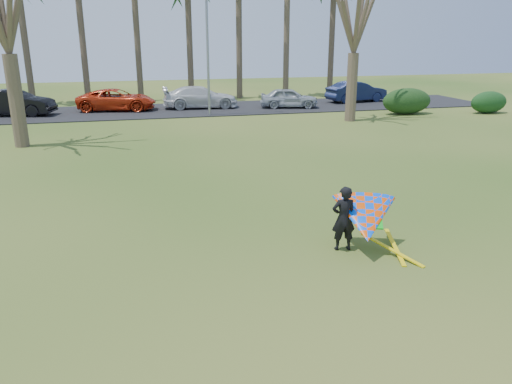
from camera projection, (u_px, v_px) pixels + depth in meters
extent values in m
plane|color=#1A4910|center=(278.00, 263.00, 11.43)|extent=(100.00, 100.00, 0.00)
cube|color=black|center=(174.00, 110.00, 34.52)|extent=(46.00, 7.00, 0.06)
cylinder|color=#4A392C|center=(25.00, 42.00, 36.36)|extent=(0.48, 0.48, 9.00)
cylinder|color=#4C3C2D|center=(82.00, 37.00, 37.20)|extent=(0.48, 0.48, 9.70)
cylinder|color=brown|center=(137.00, 32.00, 38.04)|extent=(0.48, 0.48, 10.40)
cylinder|color=#473A2A|center=(189.00, 42.00, 39.20)|extent=(0.48, 0.48, 9.00)
cylinder|color=brown|center=(239.00, 37.00, 40.03)|extent=(0.48, 0.48, 9.70)
cylinder|color=brown|center=(287.00, 32.00, 40.87)|extent=(0.48, 0.48, 10.40)
cylinder|color=#4A3A2C|center=(332.00, 41.00, 42.03)|extent=(0.48, 0.48, 9.00)
cylinder|color=#4B3D2D|center=(16.00, 101.00, 22.77)|extent=(0.64, 0.64, 4.20)
cylinder|color=brown|center=(352.00, 88.00, 29.82)|extent=(0.64, 0.64, 3.99)
cylinder|color=gray|center=(208.00, 52.00, 31.03)|extent=(0.16, 0.16, 8.00)
ellipsoid|color=#163412|center=(407.00, 101.00, 32.72)|extent=(3.40, 1.54, 1.70)
ellipsoid|color=#143716|center=(489.00, 102.00, 33.15)|extent=(2.61, 1.23, 1.45)
imported|color=black|center=(14.00, 103.00, 31.77)|extent=(5.20, 2.77, 1.63)
imported|color=red|center=(117.00, 100.00, 33.99)|extent=(5.54, 3.23, 1.45)
imported|color=silver|center=(200.00, 97.00, 35.11)|extent=(5.31, 2.40, 1.51)
imported|color=#A1A8AE|center=(289.00, 98.00, 35.30)|extent=(4.31, 2.51, 1.38)
imported|color=#172046|center=(357.00, 92.00, 38.41)|extent=(4.91, 2.33, 1.55)
imported|color=black|center=(344.00, 218.00, 11.93)|extent=(0.62, 0.44, 1.60)
cone|color=#0551FF|center=(366.00, 218.00, 11.79)|extent=(2.13, 2.39, 2.02)
cube|color=#0CBF19|center=(372.00, 221.00, 11.76)|extent=(0.62, 0.60, 0.24)
cube|color=yellow|center=(391.00, 254.00, 11.85)|extent=(0.85, 1.66, 0.28)
cube|color=yellow|center=(394.00, 250.00, 12.08)|extent=(0.56, 1.76, 0.22)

